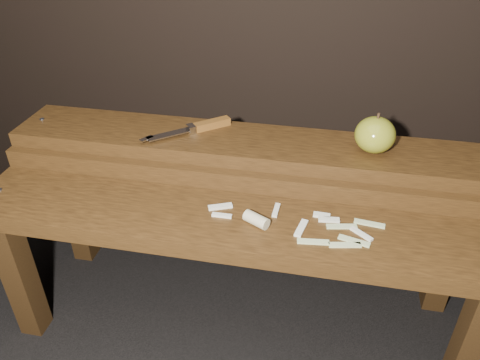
% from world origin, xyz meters
% --- Properties ---
extents(ground, '(60.00, 60.00, 0.00)m').
position_xyz_m(ground, '(0.00, 0.00, 0.00)').
color(ground, black).
extents(bench_front_tier, '(1.20, 0.20, 0.42)m').
position_xyz_m(bench_front_tier, '(0.00, -0.06, 0.35)').
color(bench_front_tier, black).
rests_on(bench_front_tier, ground).
extents(bench_rear_tier, '(1.20, 0.21, 0.50)m').
position_xyz_m(bench_rear_tier, '(0.00, 0.17, 0.41)').
color(bench_rear_tier, black).
rests_on(bench_rear_tier, ground).
extents(apple, '(0.09, 0.09, 0.10)m').
position_xyz_m(apple, '(0.30, 0.17, 0.54)').
color(apple, olive).
rests_on(apple, bench_rear_tier).
extents(knife, '(0.20, 0.17, 0.02)m').
position_xyz_m(knife, '(-0.13, 0.19, 0.51)').
color(knife, brown).
rests_on(knife, bench_rear_tier).
extents(apple_scraps, '(0.39, 0.12, 0.03)m').
position_xyz_m(apple_scraps, '(0.12, -0.05, 0.43)').
color(apple_scraps, beige).
rests_on(apple_scraps, bench_front_tier).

